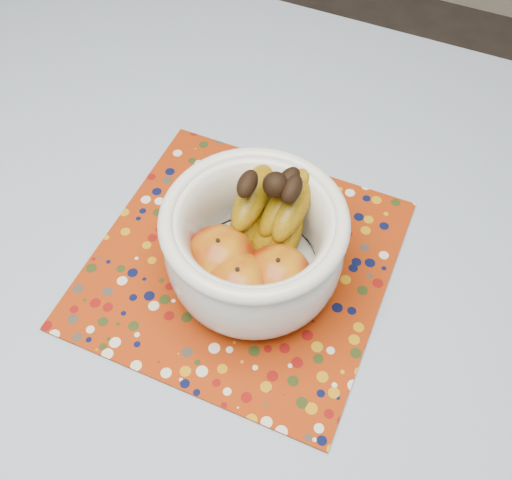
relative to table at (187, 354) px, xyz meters
The scene contains 4 objects.
table is the anchor object (origin of this frame).
tablecloth 0.08m from the table, ahead, with size 1.32×1.32×0.01m, color #6380A6.
placemat 0.14m from the table, 74.20° to the left, with size 0.37×0.37×0.00m, color maroon.
fruit_bowl 0.20m from the table, 59.92° to the left, with size 0.21×0.23×0.16m.
Camera 1 is at (0.22, -0.26, 1.41)m, focal length 42.00 mm.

